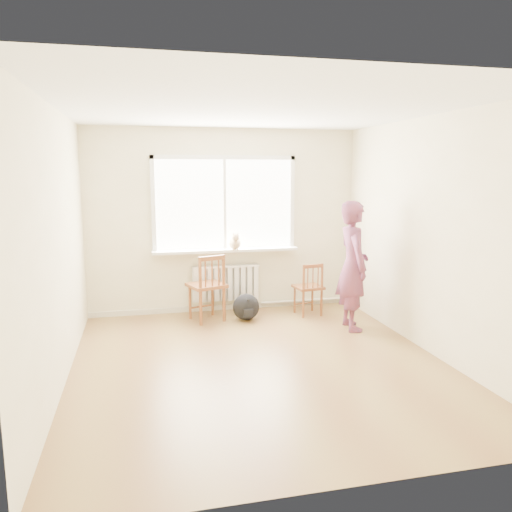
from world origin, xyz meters
TOP-DOWN VIEW (x-y plane):
  - floor at (0.00, 0.00)m, footprint 4.50×4.50m
  - ceiling at (0.00, 0.00)m, footprint 4.50×4.50m
  - back_wall at (0.00, 2.25)m, footprint 4.00×0.01m
  - window at (0.00, 2.22)m, footprint 2.12×0.05m
  - windowsill at (0.00, 2.14)m, footprint 2.15×0.22m
  - radiator at (0.00, 2.16)m, footprint 1.00×0.12m
  - heating_pipe at (1.25, 2.19)m, footprint 1.40×0.04m
  - baseboard at (0.00, 2.23)m, footprint 4.00×0.03m
  - chair_left at (-0.33, 1.71)m, footprint 0.59×0.57m
  - chair_right at (1.14, 1.67)m, footprint 0.43×0.41m
  - person at (1.49, 0.95)m, footprint 0.46×0.65m
  - cat at (0.12, 2.05)m, footprint 0.20×0.41m
  - backpack at (0.19, 1.63)m, footprint 0.44×0.37m

SIDE VIEW (x-z plane):
  - floor at x=0.00m, z-range 0.00..0.00m
  - baseboard at x=0.00m, z-range 0.00..0.08m
  - heating_pipe at x=1.25m, z-range 0.06..0.10m
  - backpack at x=0.19m, z-range 0.00..0.38m
  - chair_right at x=1.14m, z-range 0.00..0.78m
  - radiator at x=0.00m, z-range 0.16..0.71m
  - chair_left at x=-0.33m, z-range 0.00..0.95m
  - person at x=1.49m, z-range 0.00..1.71m
  - windowsill at x=0.00m, z-range 0.91..0.95m
  - cat at x=0.12m, z-range 0.92..1.20m
  - back_wall at x=0.00m, z-range 0.00..2.70m
  - window at x=0.00m, z-range 0.95..2.37m
  - ceiling at x=0.00m, z-range 2.70..2.70m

